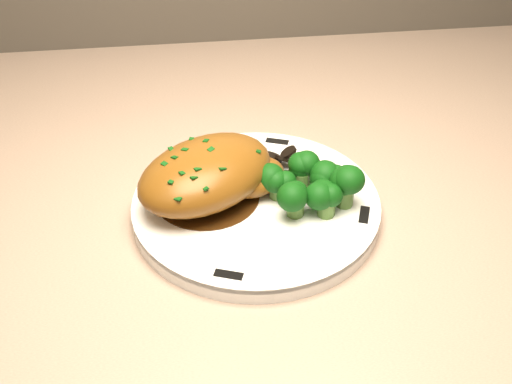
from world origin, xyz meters
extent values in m
cylinder|color=white|center=(0.46, 1.59, 0.95)|extent=(0.29, 0.29, 0.02)
cube|color=black|center=(0.50, 1.68, 0.96)|extent=(0.03, 0.02, 0.00)
cube|color=black|center=(0.37, 1.62, 0.96)|extent=(0.02, 0.03, 0.00)
cube|color=black|center=(0.43, 1.49, 0.96)|extent=(0.03, 0.02, 0.00)
cube|color=black|center=(0.56, 1.55, 0.96)|extent=(0.02, 0.03, 0.00)
cylinder|color=#371D0A|center=(0.42, 1.60, 0.96)|extent=(0.10, 0.10, 0.00)
ellipsoid|color=brown|center=(0.42, 1.60, 0.99)|extent=(0.17, 0.16, 0.05)
ellipsoid|color=brown|center=(0.46, 1.60, 0.98)|extent=(0.08, 0.08, 0.03)
cube|color=#0E430F|center=(0.38, 1.58, 1.01)|extent=(0.01, 0.00, 0.00)
cube|color=#0E430F|center=(0.39, 1.59, 1.01)|extent=(0.01, 0.00, 0.00)
cube|color=#0E430F|center=(0.41, 1.60, 1.01)|extent=(0.01, 0.00, 0.00)
cube|color=#0E430F|center=(0.42, 1.61, 1.01)|extent=(0.01, 0.00, 0.00)
cube|color=#0E430F|center=(0.43, 1.61, 1.01)|extent=(0.01, 0.00, 0.00)
cube|color=#0E430F|center=(0.45, 1.62, 1.01)|extent=(0.01, 0.00, 0.00)
cylinder|color=black|center=(0.51, 1.63, 0.96)|extent=(0.01, 0.01, 0.01)
cylinder|color=black|center=(0.51, 1.64, 0.96)|extent=(0.02, 0.02, 0.01)
cylinder|color=black|center=(0.50, 1.65, 0.97)|extent=(0.02, 0.02, 0.01)
cylinder|color=black|center=(0.49, 1.65, 0.96)|extent=(0.02, 0.02, 0.01)
cylinder|color=black|center=(0.48, 1.65, 0.96)|extent=(0.02, 0.02, 0.01)
cylinder|color=black|center=(0.47, 1.65, 0.97)|extent=(0.02, 0.02, 0.01)
cylinder|color=black|center=(0.46, 1.64, 0.96)|extent=(0.02, 0.02, 0.01)
cylinder|color=black|center=(0.46, 1.63, 0.96)|extent=(0.02, 0.02, 0.00)
cylinder|color=black|center=(0.46, 1.62, 0.97)|extent=(0.02, 0.03, 0.01)
cylinder|color=black|center=(0.47, 1.62, 0.96)|extent=(0.03, 0.03, 0.02)
cylinder|color=black|center=(0.48, 1.61, 0.96)|extent=(0.02, 0.02, 0.01)
cylinder|color=black|center=(0.49, 1.61, 0.97)|extent=(0.03, 0.03, 0.01)
cylinder|color=black|center=(0.50, 1.62, 0.96)|extent=(0.03, 0.03, 0.01)
cylinder|color=black|center=(0.51, 1.62, 0.96)|extent=(0.03, 0.03, 0.01)
cylinder|color=#557D35|center=(0.48, 1.59, 0.97)|extent=(0.02, 0.02, 0.02)
sphere|color=black|center=(0.48, 1.59, 0.99)|extent=(0.02, 0.02, 0.02)
cylinder|color=#557D35|center=(0.51, 1.60, 0.97)|extent=(0.02, 0.02, 0.02)
sphere|color=black|center=(0.51, 1.60, 0.99)|extent=(0.02, 0.02, 0.02)
cylinder|color=#557D35|center=(0.53, 1.58, 0.97)|extent=(0.02, 0.02, 0.02)
sphere|color=black|center=(0.53, 1.58, 0.99)|extent=(0.02, 0.02, 0.02)
cylinder|color=#557D35|center=(0.50, 1.56, 0.97)|extent=(0.02, 0.02, 0.02)
sphere|color=black|center=(0.50, 1.56, 0.99)|extent=(0.02, 0.02, 0.02)
cylinder|color=#557D35|center=(0.52, 1.56, 0.97)|extent=(0.02, 0.02, 0.02)
sphere|color=black|center=(0.52, 1.56, 0.99)|extent=(0.02, 0.02, 0.02)
cylinder|color=#557D35|center=(0.54, 1.57, 0.97)|extent=(0.02, 0.02, 0.02)
sphere|color=black|center=(0.54, 1.57, 0.99)|extent=(0.02, 0.02, 0.02)
camera|label=1|loc=(0.40, 1.11, 1.34)|focal=45.00mm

